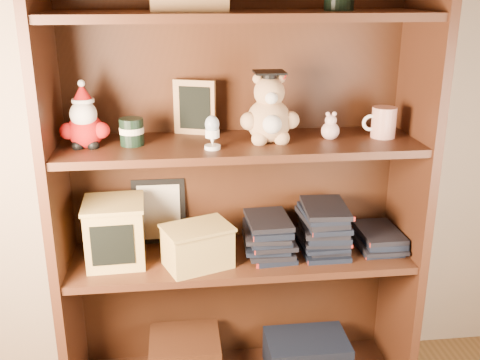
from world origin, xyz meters
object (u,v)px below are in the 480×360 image
(grad_teddy_bear, at_px, (269,115))
(treats_box, at_px, (115,232))
(bookcase, at_px, (237,187))
(teacher_mug, at_px, (383,122))

(grad_teddy_bear, bearing_deg, treats_box, 179.32)
(bookcase, xyz_separation_m, treats_box, (-0.41, -0.05, -0.12))
(bookcase, xyz_separation_m, grad_teddy_bear, (0.09, -0.06, 0.26))
(teacher_mug, height_order, treats_box, teacher_mug)
(bookcase, xyz_separation_m, teacher_mug, (0.47, -0.05, 0.22))
(grad_teddy_bear, relative_size, teacher_mug, 2.03)
(teacher_mug, bearing_deg, grad_teddy_bear, -178.95)
(teacher_mug, xyz_separation_m, treats_box, (-0.88, -0.00, -0.34))
(grad_teddy_bear, relative_size, treats_box, 1.08)
(treats_box, bearing_deg, bookcase, 7.15)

